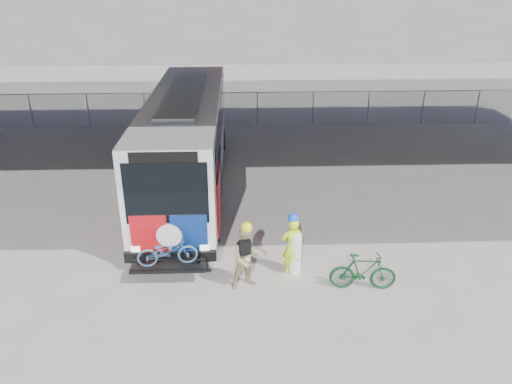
{
  "coord_description": "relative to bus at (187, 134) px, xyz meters",
  "views": [
    {
      "loc": [
        -0.07,
        -14.24,
        7.75
      ],
      "look_at": [
        0.45,
        -0.47,
        1.6
      ],
      "focal_mm": 35.0,
      "sensor_mm": 36.0,
      "label": 1
    }
  ],
  "objects": [
    {
      "name": "bollard",
      "position": [
        3.46,
        -6.33,
        -1.41
      ],
      "size": [
        0.34,
        0.34,
        1.3
      ],
      "color": "silver",
      "rests_on": "ground"
    },
    {
      "name": "chainlink_fence",
      "position": [
        2.0,
        8.1,
        -0.69
      ],
      "size": [
        30.0,
        0.06,
        30.0
      ],
      "color": "gray",
      "rests_on": "ground"
    },
    {
      "name": "overpass",
      "position": [
        2.0,
        0.1,
        4.44
      ],
      "size": [
        40.0,
        16.0,
        7.95
      ],
      "color": "#605E59",
      "rests_on": "ground"
    },
    {
      "name": "cyclist_hivis",
      "position": [
        3.37,
        -6.33,
        -1.22
      ],
      "size": [
        0.66,
        0.47,
        1.85
      ],
      "rotation": [
        0.0,
        0.0,
        3.26
      ],
      "color": "#D5FF1A",
      "rests_on": "ground"
    },
    {
      "name": "cyclist_tan",
      "position": [
        2.12,
        -6.94,
        -1.2
      ],
      "size": [
        1.03,
        0.93,
        1.92
      ],
      "rotation": [
        0.0,
        0.0,
        0.37
      ],
      "color": "tan",
      "rests_on": "ground"
    },
    {
      "name": "bus",
      "position": [
        0.0,
        0.0,
        0.0
      ],
      "size": [
        2.67,
        12.95,
        3.69
      ],
      "color": "silver",
      "rests_on": "ground"
    },
    {
      "name": "bike_parked",
      "position": [
        5.15,
        -7.19,
        -1.59
      ],
      "size": [
        1.78,
        0.64,
        1.05
      ],
      "primitive_type": "imported",
      "rotation": [
        0.0,
        0.0,
        1.49
      ],
      "color": "#143F20",
      "rests_on": "ground"
    },
    {
      "name": "ground",
      "position": [
        2.0,
        -3.9,
        -2.11
      ],
      "size": [
        160.0,
        160.0,
        0.0
      ],
      "primitive_type": "plane",
      "color": "#9E9991",
      "rests_on": "ground"
    }
  ]
}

